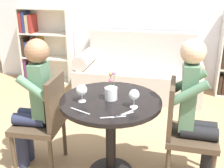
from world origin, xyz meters
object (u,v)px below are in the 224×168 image
object	(u,v)px
chair_left	(45,119)
person_right	(196,111)
wine_glass_left	(82,91)
bookshelf_left	(41,46)
chair_right	(184,128)
person_left	(34,102)
wine_glass_right	(134,95)
couch	(139,74)
flower_vase	(111,92)

from	to	relation	value
chair_left	person_right	world-z (taller)	person_right
chair_left	wine_glass_left	bearing A→B (deg)	75.22
bookshelf_left	chair_left	size ratio (longest dim) A/B	1.38
chair_right	person_left	world-z (taller)	person_left
bookshelf_left	wine_glass_right	xyz separation A→B (m)	(1.92, -2.33, 0.24)
bookshelf_left	chair_right	world-z (taller)	bookshelf_left
couch	person_right	size ratio (longest dim) A/B	1.46
couch	bookshelf_left	bearing A→B (deg)	171.15
bookshelf_left	person_left	world-z (taller)	bookshelf_left
couch	chair_right	distance (m)	1.98
wine_glass_right	bookshelf_left	bearing A→B (deg)	129.42
chair_left	chair_right	world-z (taller)	same
bookshelf_left	wine_glass_left	world-z (taller)	bookshelf_left
person_left	wine_glass_right	bearing A→B (deg)	81.58
wine_glass_right	person_left	bearing A→B (deg)	173.71
chair_left	flower_vase	size ratio (longest dim) A/B	3.58
chair_left	flower_vase	distance (m)	0.69
bookshelf_left	wine_glass_right	world-z (taller)	bookshelf_left
chair_right	bookshelf_left	bearing A→B (deg)	48.70
wine_glass_left	couch	bearing A→B (deg)	83.82
person_left	chair_right	bearing A→B (deg)	91.99
couch	person_left	xyz separation A→B (m)	(-0.70, -1.97, 0.35)
bookshelf_left	flower_vase	bearing A→B (deg)	-52.40
bookshelf_left	wine_glass_left	xyz separation A→B (m)	(1.49, -2.31, 0.23)
couch	bookshelf_left	world-z (taller)	bookshelf_left
couch	person_right	distance (m)	2.03
chair_right	wine_glass_left	xyz separation A→B (m)	(-0.84, -0.18, 0.35)
flower_vase	wine_glass_left	bearing A→B (deg)	-157.40
chair_right	person_left	distance (m)	1.33
person_right	wine_glass_left	distance (m)	0.96
person_left	flower_vase	world-z (taller)	person_left
bookshelf_left	wine_glass_right	size ratio (longest dim) A/B	8.43
wine_glass_left	flower_vase	distance (m)	0.24
bookshelf_left	flower_vase	size ratio (longest dim) A/B	4.95
couch	chair_left	size ratio (longest dim) A/B	2.05
wine_glass_right	couch	bearing A→B (deg)	95.75
chair_left	flower_vase	xyz separation A→B (m)	(0.62, 0.00, 0.32)
bookshelf_left	person_left	xyz separation A→B (m)	(1.01, -2.23, 0.05)
chair_right	flower_vase	bearing A→B (deg)	99.16
couch	person_left	bearing A→B (deg)	-109.67
chair_left	person_right	xyz separation A→B (m)	(1.32, 0.09, 0.18)
flower_vase	person_left	bearing A→B (deg)	-179.15
wine_glass_right	flower_vase	size ratio (longest dim) A/B	0.59
bookshelf_left	person_left	distance (m)	2.45
bookshelf_left	person_right	world-z (taller)	person_right
couch	person_left	distance (m)	2.12
wine_glass_left	chair_left	bearing A→B (deg)	167.35
person_right	wine_glass_left	world-z (taller)	person_right
couch	wine_glass_left	world-z (taller)	couch
couch	wine_glass_left	xyz separation A→B (m)	(-0.22, -2.05, 0.53)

